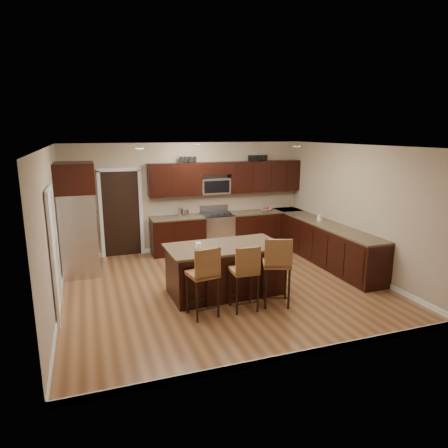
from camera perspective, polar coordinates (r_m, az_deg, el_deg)
name	(u,v)px	position (r m, az deg, el deg)	size (l,w,h in m)	color
floor	(223,286)	(7.92, -0.08, -8.86)	(6.00, 6.00, 0.00)	brown
ceiling	(223,146)	(7.35, -0.09, 11.06)	(6.00, 6.00, 0.00)	silver
wall_back	(188,197)	(10.11, -5.21, 3.86)	(6.00, 6.00, 0.00)	tan
wall_left	(51,232)	(7.15, -23.45, -1.02)	(5.50, 5.50, 0.00)	tan
wall_right	(356,209)	(8.94, 18.40, 2.04)	(5.50, 5.50, 0.00)	tan
base_cabinets	(278,237)	(9.75, 7.71, -1.89)	(4.02, 3.96, 0.92)	black
upper_cabinets	(229,177)	(10.19, 0.69, 6.77)	(4.00, 0.33, 0.80)	black
range	(217,231)	(10.19, -0.99, -1.05)	(0.76, 0.64, 1.11)	silver
microwave	(215,186)	(10.12, -1.29, 5.46)	(0.76, 0.31, 0.40)	silver
doorway	(121,214)	(9.89, -14.46, 1.41)	(0.85, 0.03, 2.06)	black
pantry_door	(53,256)	(6.94, -23.20, -4.22)	(0.03, 0.80, 2.04)	white
letter_decor	(223,159)	(10.11, -0.07, 9.30)	(2.20, 0.03, 0.15)	black
island	(225,271)	(7.47, 0.09, -6.70)	(2.15, 1.18, 0.92)	black
stool_left	(204,274)	(6.42, -2.83, -7.15)	(0.51, 0.51, 1.18)	olive
stool_mid	(245,271)	(6.65, 3.08, -6.66)	(0.44, 0.44, 1.14)	olive
stool_right	(277,264)	(6.87, 7.60, -5.63)	(0.59, 0.59, 1.23)	olive
refrigerator	(77,218)	(8.81, -20.20, 0.81)	(0.79, 0.93, 2.35)	silver
floor_mat	(231,259)	(9.48, 0.99, -5.08)	(0.84, 0.56, 0.01)	olive
fruit_bowl	(266,210)	(10.58, 6.01, 2.06)	(0.26, 0.26, 0.06)	silver
soap_bottle	(320,217)	(9.56, 13.55, 1.01)	(0.09, 0.09, 0.20)	#B2B2B2
canister_tall	(181,213)	(9.82, -6.22, 1.64)	(0.12, 0.12, 0.21)	silver
canister_short	(186,213)	(9.86, -5.39, 1.59)	(0.11, 0.11, 0.17)	silver
island_jar	(198,245)	(7.16, -3.69, -3.06)	(0.10, 0.10, 0.10)	white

